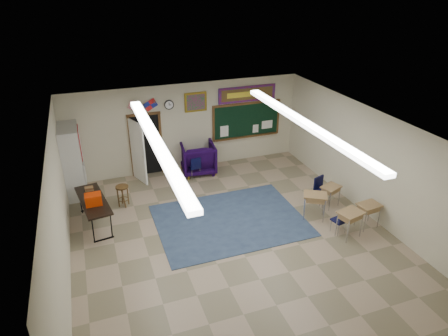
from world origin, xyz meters
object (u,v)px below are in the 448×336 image
object	(u,v)px
student_desk_front_left	(314,205)
wooden_stool	(123,196)
wingback_armchair	(198,158)
folding_table	(95,211)
student_desk_front_right	(330,195)

from	to	relation	value
student_desk_front_left	wooden_stool	xyz separation A→B (m)	(-4.92, 2.47, -0.09)
wingback_armchair	wooden_stool	xyz separation A→B (m)	(-2.71, -1.42, -0.18)
wingback_armchair	folding_table	xyz separation A→B (m)	(-3.54, -2.15, -0.09)
wingback_armchair	student_desk_front_left	xyz separation A→B (m)	(2.21, -3.88, -0.10)
folding_table	wooden_stool	world-z (taller)	folding_table
student_desk_front_left	wingback_armchair	bearing A→B (deg)	150.06
wingback_armchair	folding_table	distance (m)	4.15
student_desk_front_left	wooden_stool	size ratio (longest dim) A/B	1.21
wingback_armchair	student_desk_front_left	distance (m)	4.47
wingback_armchair	folding_table	world-z (taller)	folding_table
folding_table	student_desk_front_left	bearing A→B (deg)	-25.65
student_desk_front_left	folding_table	bearing A→B (deg)	-166.28
student_desk_front_right	folding_table	xyz separation A→B (m)	(-6.52, 1.34, 0.06)
student_desk_front_left	folding_table	size ratio (longest dim) A/B	0.40
student_desk_front_right	folding_table	size ratio (longest dim) A/B	0.34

